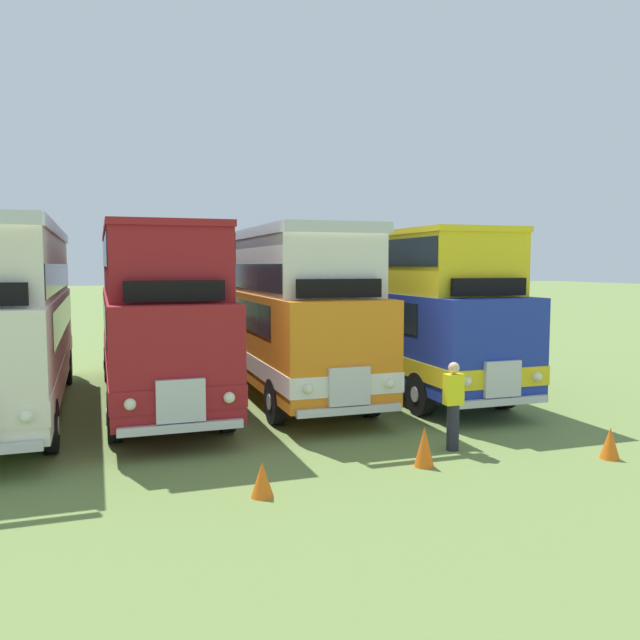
% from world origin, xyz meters
% --- Properties ---
extents(ground_plane, '(200.00, 200.00, 0.00)m').
position_xyz_m(ground_plane, '(0.00, 0.00, 0.00)').
color(ground_plane, olive).
extents(bus_fourth_in_row, '(2.72, 11.18, 4.52)m').
position_xyz_m(bus_fourth_in_row, '(0.00, 0.11, 2.36)').
color(bus_fourth_in_row, silver).
rests_on(bus_fourth_in_row, ground).
extents(bus_fifth_in_row, '(2.76, 10.96, 4.49)m').
position_xyz_m(bus_fifth_in_row, '(3.50, 0.37, 2.47)').
color(bus_fifth_in_row, maroon).
rests_on(bus_fifth_in_row, ground).
extents(bus_sixth_in_row, '(2.80, 10.19, 4.52)m').
position_xyz_m(bus_sixth_in_row, '(7.00, 0.22, 2.36)').
color(bus_sixth_in_row, orange).
rests_on(bus_sixth_in_row, ground).
extents(bus_seventh_in_row, '(2.82, 11.07, 4.49)m').
position_xyz_m(bus_seventh_in_row, '(10.50, 0.29, 2.47)').
color(bus_seventh_in_row, '#1E339E').
rests_on(bus_seventh_in_row, ground).
extents(cone_near_end, '(0.36, 0.36, 0.55)m').
position_xyz_m(cone_near_end, '(4.30, -7.57, 0.28)').
color(cone_near_end, orange).
rests_on(cone_near_end, ground).
extents(cone_mid_row, '(0.36, 0.36, 0.72)m').
position_xyz_m(cone_mid_row, '(7.41, -7.09, 0.36)').
color(cone_mid_row, orange).
rests_on(cone_mid_row, ground).
extents(cone_far_end, '(0.36, 0.36, 0.59)m').
position_xyz_m(cone_far_end, '(10.89, -7.87, 0.30)').
color(cone_far_end, orange).
rests_on(cone_far_end, ground).
extents(marshal_person, '(0.36, 0.24, 1.73)m').
position_xyz_m(marshal_person, '(8.44, -6.38, 0.89)').
color(marshal_person, '#23232D').
rests_on(marshal_person, ground).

